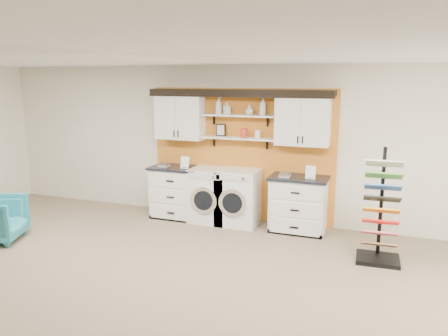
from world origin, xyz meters
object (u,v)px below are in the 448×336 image
at_px(washer, 211,195).
at_px(sample_rack, 380,226).
at_px(base_cabinet_right, 298,204).
at_px(base_cabinet_left, 178,192).
at_px(dryer, 239,197).

distance_m(washer, sample_rack, 3.04).
distance_m(base_cabinet_right, sample_rack, 1.57).
bearing_deg(sample_rack, washer, 161.90).
bearing_deg(base_cabinet_left, dryer, -0.16).
distance_m(washer, dryer, 0.53).
relative_size(base_cabinet_left, washer, 1.01).
bearing_deg(base_cabinet_left, washer, -0.29).
bearing_deg(washer, sample_rack, -16.12).
relative_size(base_cabinet_left, dryer, 1.00).
bearing_deg(washer, dryer, -0.00).
height_order(base_cabinet_left, dryer, dryer).
relative_size(washer, sample_rack, 0.60).
bearing_deg(washer, base_cabinet_left, 179.71).
xyz_separation_m(base_cabinet_right, washer, (-1.60, -0.00, 0.01)).
bearing_deg(base_cabinet_left, sample_rack, -13.31).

